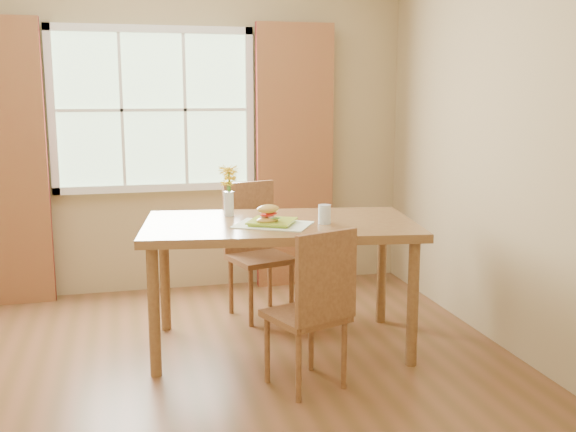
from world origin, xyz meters
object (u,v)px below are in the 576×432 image
(croissant_sandwich, at_px, (268,214))
(water_glass, at_px, (325,215))
(chair_near, at_px, (314,303))
(flower_vase, at_px, (229,185))
(dining_table, at_px, (280,235))
(chair_far, at_px, (255,243))

(croissant_sandwich, height_order, water_glass, croissant_sandwich)
(chair_near, distance_m, croissant_sandwich, 0.71)
(chair_near, bearing_deg, croissant_sandwich, 82.71)
(chair_near, height_order, flower_vase, flower_vase)
(dining_table, xyz_separation_m, flower_vase, (-0.28, 0.28, 0.30))
(chair_far, relative_size, flower_vase, 2.94)
(chair_near, distance_m, water_glass, 0.72)
(croissant_sandwich, relative_size, flower_vase, 0.55)
(dining_table, xyz_separation_m, chair_near, (0.03, -0.70, -0.24))
(dining_table, distance_m, water_glass, 0.32)
(chair_near, xyz_separation_m, flower_vase, (-0.31, 0.97, 0.53))
(water_glass, distance_m, flower_vase, 0.69)
(dining_table, height_order, croissant_sandwich, croissant_sandwich)
(chair_near, bearing_deg, dining_table, 71.96)
(dining_table, height_order, chair_near, chair_near)
(chair_far, distance_m, water_glass, 0.94)
(chair_far, xyz_separation_m, croissant_sandwich, (-0.08, -0.83, 0.37))
(croissant_sandwich, bearing_deg, chair_far, 61.17)
(chair_near, bearing_deg, flower_vase, 87.28)
(dining_table, xyz_separation_m, water_glass, (0.26, -0.13, 0.14))
(dining_table, relative_size, flower_vase, 5.44)
(dining_table, relative_size, chair_far, 1.85)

